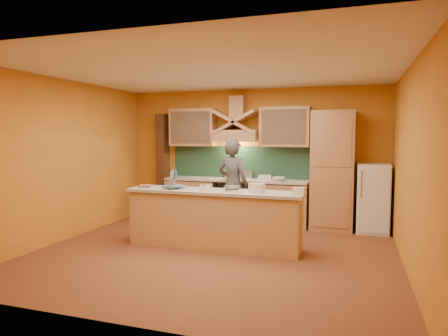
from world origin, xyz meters
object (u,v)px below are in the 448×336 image
(stove, at_px, (235,201))
(fridge, at_px, (373,198))
(person, at_px, (233,184))
(mixing_bowl, at_px, (232,188))
(kitchen_scale, at_px, (206,187))

(stove, bearing_deg, fridge, 0.00)
(person, bearing_deg, mixing_bowl, 121.56)
(stove, distance_m, mixing_bowl, 1.96)
(person, height_order, kitchen_scale, person)
(stove, distance_m, fridge, 2.71)
(stove, distance_m, kitchen_scale, 2.09)
(fridge, height_order, mixing_bowl, fridge)
(person, bearing_deg, fridge, -151.98)
(stove, height_order, kitchen_scale, kitchen_scale)
(kitchen_scale, bearing_deg, fridge, 51.29)
(person, distance_m, kitchen_scale, 1.44)
(stove, bearing_deg, kitchen_scale, -87.21)
(kitchen_scale, bearing_deg, mixing_bowl, 40.34)
(stove, height_order, mixing_bowl, mixing_bowl)
(kitchen_scale, bearing_deg, person, 102.66)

